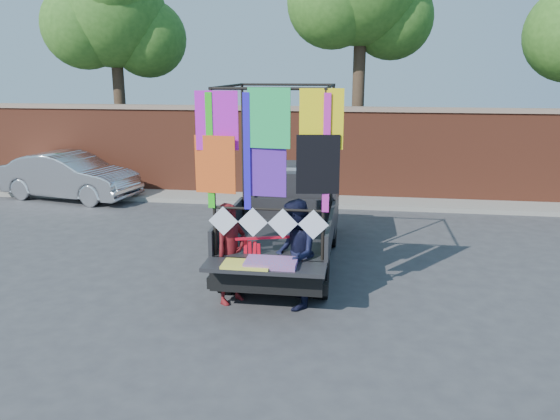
# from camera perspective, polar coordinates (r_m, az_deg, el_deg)

# --- Properties ---
(ground) EXTENTS (90.00, 90.00, 0.00)m
(ground) POSITION_cam_1_polar(r_m,az_deg,el_deg) (9.30, 0.86, -8.43)
(ground) COLOR #38383A
(ground) RESTS_ON ground
(brick_wall) EXTENTS (30.00, 0.45, 2.61)m
(brick_wall) POSITION_cam_1_polar(r_m,az_deg,el_deg) (15.71, 4.26, 6.05)
(brick_wall) COLOR brown
(brick_wall) RESTS_ON ground
(curb) EXTENTS (30.00, 1.20, 0.12)m
(curb) POSITION_cam_1_polar(r_m,az_deg,el_deg) (15.26, 3.98, 0.96)
(curb) COLOR gray
(curb) RESTS_ON ground
(tree_left) EXTENTS (4.20, 3.30, 7.05)m
(tree_left) POSITION_cam_1_polar(r_m,az_deg,el_deg) (18.33, -17.02, 18.58)
(tree_left) COLOR #38281C
(tree_left) RESTS_ON ground
(pickup_truck) EXTENTS (2.14, 5.37, 3.38)m
(pickup_truck) POSITION_cam_1_polar(r_m,az_deg,el_deg) (10.86, 1.08, -0.30)
(pickup_truck) COLOR black
(pickup_truck) RESTS_ON ground
(sedan) EXTENTS (4.23, 2.16, 1.33)m
(sedan) POSITION_cam_1_polar(r_m,az_deg,el_deg) (16.73, -21.13, 3.34)
(sedan) COLOR #B8BBC0
(sedan) RESTS_ON ground
(woman) EXTENTS (0.65, 0.71, 1.62)m
(woman) POSITION_cam_1_polar(r_m,az_deg,el_deg) (8.65, -5.12, -4.55)
(woman) COLOR maroon
(woman) RESTS_ON ground
(man) EXTENTS (0.78, 0.93, 1.72)m
(man) POSITION_cam_1_polar(r_m,az_deg,el_deg) (8.43, 1.55, -4.66)
(man) COLOR black
(man) RESTS_ON ground
(streamer_bundle) EXTENTS (0.82, 0.29, 0.59)m
(streamer_bundle) POSITION_cam_1_polar(r_m,az_deg,el_deg) (8.50, -2.47, -4.04)
(streamer_bundle) COLOR red
(streamer_bundle) RESTS_ON ground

